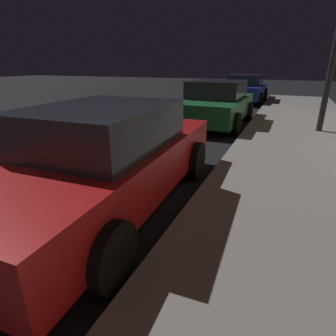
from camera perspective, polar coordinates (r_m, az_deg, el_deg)
name	(u,v)px	position (r m, az deg, el deg)	size (l,w,h in m)	color
car_red	(106,158)	(3.89, -12.81, 2.07)	(2.15, 4.52, 1.43)	maroon
car_green	(216,104)	(9.47, 9.98, 13.21)	(2.14, 4.06, 1.43)	#19592D
car_blue	(246,89)	(15.92, 16.01, 15.75)	(2.07, 4.27, 1.43)	navy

